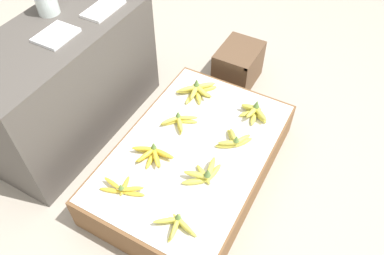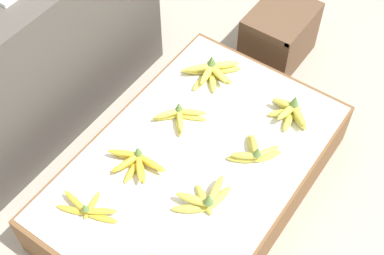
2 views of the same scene
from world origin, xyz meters
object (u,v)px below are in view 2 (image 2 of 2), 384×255
at_px(wooden_crate, 279,35).
at_px(banana_bunch_front_midright, 255,153).
at_px(banana_bunch_front_right, 290,112).
at_px(banana_bunch_middle_midleft, 136,162).
at_px(banana_bunch_front_midleft, 205,199).
at_px(banana_bunch_middle_right, 212,72).
at_px(banana_bunch_middle_midright, 180,116).
at_px(banana_bunch_middle_left, 88,209).

height_order(wooden_crate, banana_bunch_front_midright, banana_bunch_front_midright).
bearing_deg(banana_bunch_front_right, banana_bunch_middle_midleft, 146.70).
bearing_deg(wooden_crate, banana_bunch_front_midleft, -166.01).
bearing_deg(banana_bunch_middle_right, wooden_crate, -8.52).
distance_m(banana_bunch_front_midleft, banana_bunch_middle_midleft, 0.32).
relative_size(banana_bunch_front_midleft, banana_bunch_middle_midright, 1.14).
distance_m(banana_bunch_middle_midleft, banana_bunch_middle_midright, 0.29).
height_order(banana_bunch_front_right, banana_bunch_middle_left, banana_bunch_front_right).
height_order(wooden_crate, banana_bunch_middle_midleft, banana_bunch_middle_midleft).
bearing_deg(banana_bunch_front_midright, banana_bunch_middle_right, 55.31).
xyz_separation_m(banana_bunch_middle_midleft, banana_bunch_middle_right, (0.58, 0.03, 0.01)).
xyz_separation_m(banana_bunch_front_midleft, banana_bunch_middle_midright, (0.27, 0.31, -0.01)).
xyz_separation_m(banana_bunch_front_midleft, banana_bunch_middle_left, (-0.28, 0.34, -0.01)).
bearing_deg(banana_bunch_middle_left, banana_bunch_middle_midright, -2.27).
height_order(banana_bunch_middle_left, banana_bunch_middle_midright, banana_bunch_middle_midright).
relative_size(banana_bunch_middle_left, banana_bunch_middle_midleft, 0.98).
relative_size(banana_bunch_front_midleft, banana_bunch_middle_left, 0.95).
xyz_separation_m(banana_bunch_front_midleft, banana_bunch_front_right, (0.56, -0.06, -0.00)).
xyz_separation_m(banana_bunch_middle_left, banana_bunch_middle_right, (0.84, 0.01, 0.01)).
bearing_deg(banana_bunch_middle_midright, banana_bunch_middle_midleft, 178.98).
height_order(banana_bunch_middle_midleft, banana_bunch_middle_right, banana_bunch_middle_right).
xyz_separation_m(wooden_crate, banana_bunch_middle_midleft, (-1.09, 0.05, 0.12)).
distance_m(banana_bunch_front_midleft, banana_bunch_front_midright, 0.30).
bearing_deg(banana_bunch_middle_midleft, banana_bunch_middle_left, 176.36).
bearing_deg(banana_bunch_front_right, banana_bunch_front_midright, 177.06).
bearing_deg(banana_bunch_middle_left, banana_bunch_front_right, -25.16).
relative_size(banana_bunch_front_right, banana_bunch_middle_midright, 1.00).
distance_m(banana_bunch_middle_midright, banana_bunch_middle_right, 0.29).
bearing_deg(banana_bunch_front_right, banana_bunch_middle_right, 89.52).
relative_size(banana_bunch_front_right, banana_bunch_middle_midleft, 0.82).
distance_m(banana_bunch_front_midright, banana_bunch_front_right, 0.27).
height_order(wooden_crate, banana_bunch_middle_midright, banana_bunch_middle_midright).
xyz_separation_m(banana_bunch_front_midright, banana_bunch_middle_midright, (-0.02, 0.36, -0.00)).
distance_m(banana_bunch_front_midright, banana_bunch_middle_right, 0.47).
xyz_separation_m(banana_bunch_middle_left, banana_bunch_middle_midleft, (0.26, -0.02, 0.00)).
relative_size(banana_bunch_front_midleft, banana_bunch_middle_midleft, 0.93).
relative_size(banana_bunch_front_midright, banana_bunch_middle_left, 0.75).
relative_size(wooden_crate, banana_bunch_middle_left, 1.48).
distance_m(banana_bunch_front_midleft, banana_bunch_middle_right, 0.66).
bearing_deg(banana_bunch_middle_left, banana_bunch_front_midleft, -50.25).
relative_size(banana_bunch_front_midleft, banana_bunch_front_right, 1.13).
height_order(banana_bunch_front_midleft, banana_bunch_middle_left, banana_bunch_front_midleft).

